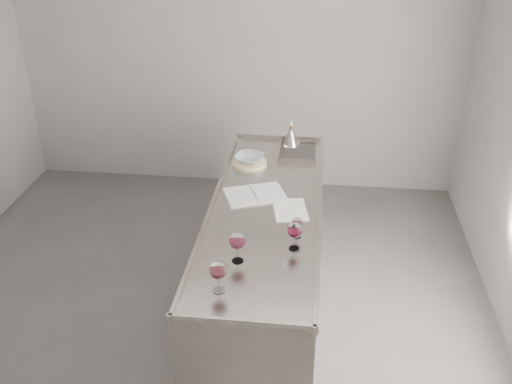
# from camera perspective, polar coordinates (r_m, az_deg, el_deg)

# --- Properties ---
(room_shell) EXTENTS (4.54, 5.04, 2.84)m
(room_shell) POSITION_cam_1_polar(r_m,az_deg,el_deg) (3.50, -7.67, 3.06)
(room_shell) COLOR #4A4845
(room_shell) RESTS_ON ground
(counter) EXTENTS (0.77, 2.42, 0.97)m
(counter) POSITION_cam_1_polar(r_m,az_deg,el_deg) (4.15, 0.90, -7.12)
(counter) COLOR gray
(counter) RESTS_ON ground
(wine_glass_left) EXTENTS (0.10, 0.10, 0.19)m
(wine_glass_left) POSITION_cam_1_polar(r_m,az_deg,el_deg) (3.07, -3.82, -7.86)
(wine_glass_left) COLOR white
(wine_glass_left) RESTS_ON counter
(wine_glass_middle) EXTENTS (0.10, 0.10, 0.19)m
(wine_glass_middle) POSITION_cam_1_polar(r_m,az_deg,el_deg) (3.29, -1.87, -4.96)
(wine_glass_middle) COLOR white
(wine_glass_middle) RESTS_ON counter
(wine_glass_right) EXTENTS (0.09, 0.09, 0.18)m
(wine_glass_right) POSITION_cam_1_polar(r_m,az_deg,el_deg) (3.41, 3.88, -3.87)
(wine_glass_right) COLOR white
(wine_glass_right) RESTS_ON counter
(wine_glass_small) EXTENTS (0.07, 0.07, 0.14)m
(wine_glass_small) POSITION_cam_1_polar(r_m,az_deg,el_deg) (3.54, 4.13, -3.14)
(wine_glass_small) COLOR white
(wine_glass_small) RESTS_ON counter
(notebook) EXTENTS (0.49, 0.42, 0.02)m
(notebook) POSITION_cam_1_polar(r_m,az_deg,el_deg) (4.05, -0.08, -0.23)
(notebook) COLOR silver
(notebook) RESTS_ON counter
(loose_paper_top) EXTENTS (0.27, 0.35, 0.00)m
(loose_paper_top) POSITION_cam_1_polar(r_m,az_deg,el_deg) (3.87, 3.46, -1.80)
(loose_paper_top) COLOR silver
(loose_paper_top) RESTS_ON counter
(trivet) EXTENTS (0.27, 0.27, 0.02)m
(trivet) POSITION_cam_1_polar(r_m,az_deg,el_deg) (4.51, -0.67, 2.97)
(trivet) COLOR #CCB984
(trivet) RESTS_ON counter
(ceramic_bowl) EXTENTS (0.26, 0.26, 0.05)m
(ceramic_bowl) POSITION_cam_1_polar(r_m,az_deg,el_deg) (4.49, -0.67, 3.39)
(ceramic_bowl) COLOR #98ACB1
(ceramic_bowl) RESTS_ON trivet
(wine_funnel) EXTENTS (0.15, 0.15, 0.22)m
(wine_funnel) POSITION_cam_1_polar(r_m,az_deg,el_deg) (4.83, 3.49, 5.47)
(wine_funnel) COLOR #9D948C
(wine_funnel) RESTS_ON counter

